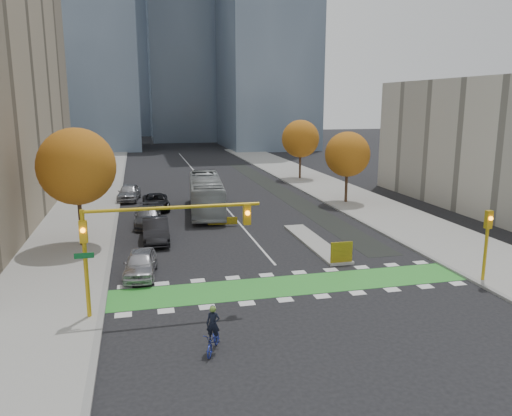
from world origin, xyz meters
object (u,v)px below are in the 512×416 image
tree_west (77,167)px  parked_car_b (156,230)px  tree_east_far (300,139)px  parked_car_d (156,202)px  traffic_signal_west (142,232)px  parked_car_a (140,263)px  bus (206,194)px  hazard_board (342,252)px  parked_car_c (148,217)px  cyclist (213,337)px  traffic_signal_east (487,235)px  tree_east_near (347,154)px  parked_car_e (129,192)px

tree_west → parked_car_b: size_ratio=1.60×
tree_east_far → parked_car_d: tree_east_far is taller
traffic_signal_west → parked_car_a: 6.42m
bus → parked_car_a: 17.29m
hazard_board → parked_car_c: parked_car_c is taller
parked_car_a → parked_car_b: (1.14, 7.13, 0.10)m
traffic_signal_west → parked_car_b: size_ratio=1.65×
cyclist → bus: bearing=106.0°
traffic_signal_west → traffic_signal_east: bearing=0.0°
hazard_board → bus: (-6.06, 16.97, 0.85)m
tree_east_near → parked_car_a: (-20.11, -17.00, -4.12)m
parked_car_b → traffic_signal_east: bearing=-35.6°
tree_west → parked_car_b: (5.03, 0.13, -4.77)m
traffic_signal_west → tree_west: bearing=108.0°
parked_car_a → traffic_signal_west: bearing=-82.2°
parked_car_c → hazard_board: bearing=-46.7°
tree_east_near → tree_east_far: bearing=88.2°
traffic_signal_west → parked_car_b: (0.96, 12.64, -3.18)m
traffic_signal_west → parked_car_e: 29.12m
traffic_signal_east → bus: size_ratio=0.35×
parked_car_d → parked_car_e: parked_car_e is taller
tree_west → parked_car_c: tree_west is taller
tree_west → parked_car_b: 6.93m
bus → parked_car_b: bearing=-113.0°
tree_east_far → traffic_signal_east: (-2.00, -38.51, -2.51)m
hazard_board → cyclist: cyclist is taller
tree_west → parked_car_a: tree_west is taller
traffic_signal_east → parked_car_d: size_ratio=0.80×
cyclist → parked_car_c: bearing=118.5°
tree_east_far → parked_car_e: tree_east_far is taller
bus → parked_car_d: size_ratio=2.32×
hazard_board → cyclist: size_ratio=0.72×
tree_east_far → parked_car_e: (-21.50, -9.58, -4.40)m
tree_east_far → traffic_signal_east: size_ratio=1.87×
hazard_board → traffic_signal_east: (6.50, -4.71, 1.93)m
tree_east_near → bus: 14.45m
tree_east_near → tree_east_far: 16.01m
tree_east_near → traffic_signal_west: bearing=-131.5°
hazard_board → cyclist: (-9.36, -9.09, -0.15)m
parked_car_a → parked_car_b: bearing=86.8°
tree_west → cyclist: bearing=-68.5°
parked_car_e → parked_car_a: bearing=-80.1°
tree_east_near → parked_car_e: 22.32m
tree_west → traffic_signal_west: (4.07, -12.51, -1.58)m
traffic_signal_west → parked_car_d: 24.20m
bus → parked_car_b: 10.32m
tree_west → cyclist: (6.64, -16.89, -4.96)m
parked_car_d → tree_east_far: bearing=36.8°
traffic_signal_west → parked_car_c: 17.95m
tree_east_near → tree_east_far: size_ratio=0.92×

